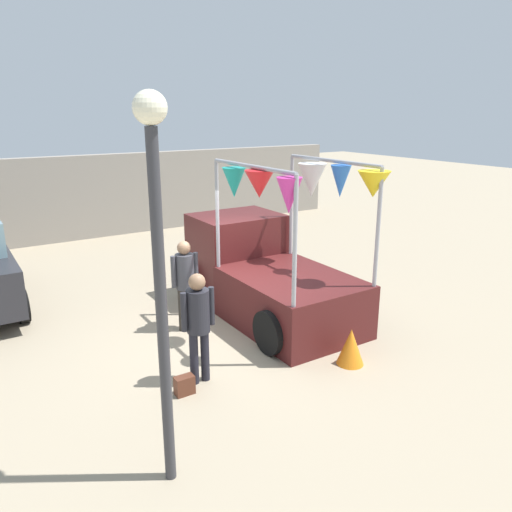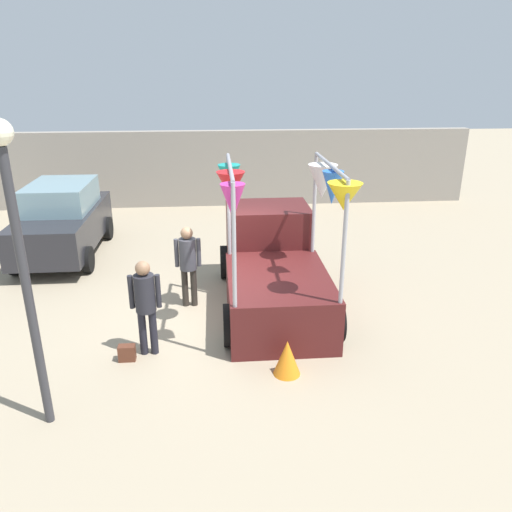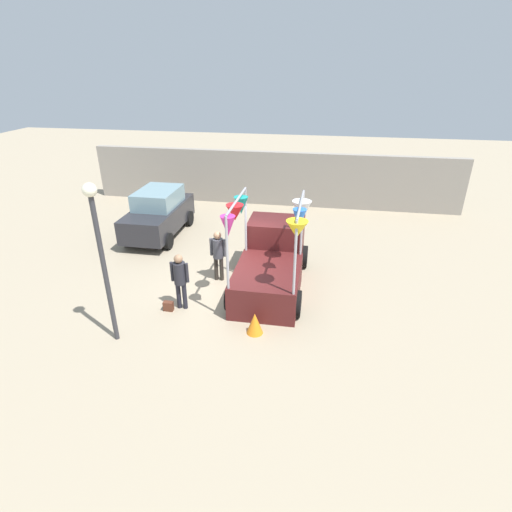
{
  "view_description": "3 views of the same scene",
  "coord_description": "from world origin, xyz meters",
  "px_view_note": "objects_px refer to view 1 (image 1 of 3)",
  "views": [
    {
      "loc": [
        -4.11,
        -7.43,
        3.94
      ],
      "look_at": [
        0.52,
        -0.18,
        1.41
      ],
      "focal_mm": 35.0,
      "sensor_mm": 36.0,
      "label": 1
    },
    {
      "loc": [
        -0.0,
        -8.94,
        4.65
      ],
      "look_at": [
        0.71,
        -0.5,
        1.42
      ],
      "focal_mm": 35.0,
      "sensor_mm": 36.0,
      "label": 2
    },
    {
      "loc": [
        2.58,
        -10.61,
        6.44
      ],
      "look_at": [
        0.75,
        -0.14,
        1.27
      ],
      "focal_mm": 28.0,
      "sensor_mm": 36.0,
      "label": 3
    }
  ],
  "objects_px": {
    "person_customer": "(198,318)",
    "folded_kite_bundle_tangerine": "(351,347)",
    "handbag": "(184,385)",
    "vendor_truck": "(262,268)",
    "person_vendor": "(185,277)",
    "street_lamp": "(158,246)"
  },
  "relations": [
    {
      "from": "handbag",
      "to": "vendor_truck",
      "type": "bearing_deg",
      "value": 37.72
    },
    {
      "from": "person_customer",
      "to": "person_vendor",
      "type": "relative_size",
      "value": 1.01
    },
    {
      "from": "street_lamp",
      "to": "vendor_truck",
      "type": "bearing_deg",
      "value": 45.05
    },
    {
      "from": "person_customer",
      "to": "handbag",
      "type": "distance_m",
      "value": 0.98
    },
    {
      "from": "vendor_truck",
      "to": "person_customer",
      "type": "distance_m",
      "value": 3.03
    },
    {
      "from": "person_vendor",
      "to": "folded_kite_bundle_tangerine",
      "type": "height_order",
      "value": "person_vendor"
    },
    {
      "from": "person_vendor",
      "to": "folded_kite_bundle_tangerine",
      "type": "distance_m",
      "value": 3.18
    },
    {
      "from": "person_vendor",
      "to": "street_lamp",
      "type": "relative_size",
      "value": 0.41
    },
    {
      "from": "person_vendor",
      "to": "person_customer",
      "type": "bearing_deg",
      "value": -109.13
    },
    {
      "from": "vendor_truck",
      "to": "street_lamp",
      "type": "distance_m",
      "value": 5.33
    },
    {
      "from": "person_vendor",
      "to": "street_lamp",
      "type": "bearing_deg",
      "value": -117.68
    },
    {
      "from": "vendor_truck",
      "to": "handbag",
      "type": "height_order",
      "value": "vendor_truck"
    },
    {
      "from": "street_lamp",
      "to": "person_customer",
      "type": "bearing_deg",
      "value": 54.35
    },
    {
      "from": "vendor_truck",
      "to": "person_vendor",
      "type": "height_order",
      "value": "vendor_truck"
    },
    {
      "from": "folded_kite_bundle_tangerine",
      "to": "street_lamp",
      "type": "bearing_deg",
      "value": -166.26
    },
    {
      "from": "vendor_truck",
      "to": "folded_kite_bundle_tangerine",
      "type": "height_order",
      "value": "vendor_truck"
    },
    {
      "from": "person_customer",
      "to": "folded_kite_bundle_tangerine",
      "type": "xyz_separation_m",
      "value": [
        2.28,
        -0.82,
        -0.74
      ]
    },
    {
      "from": "person_customer",
      "to": "folded_kite_bundle_tangerine",
      "type": "distance_m",
      "value": 2.53
    },
    {
      "from": "person_customer",
      "to": "street_lamp",
      "type": "distance_m",
      "value": 2.62
    },
    {
      "from": "vendor_truck",
      "to": "folded_kite_bundle_tangerine",
      "type": "xyz_separation_m",
      "value": [
        -0.08,
        -2.71,
        -0.58
      ]
    },
    {
      "from": "vendor_truck",
      "to": "handbag",
      "type": "relative_size",
      "value": 14.63
    },
    {
      "from": "person_customer",
      "to": "person_vendor",
      "type": "bearing_deg",
      "value": 70.87
    }
  ]
}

